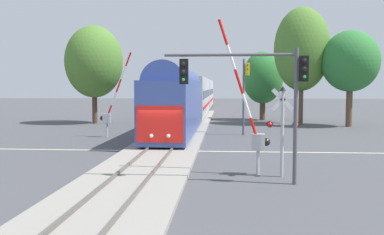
{
  "coord_description": "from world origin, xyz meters",
  "views": [
    {
      "loc": [
        3.69,
        -25.49,
        3.88
      ],
      "look_at": [
        1.78,
        0.28,
        2.0
      ],
      "focal_mm": 40.31,
      "sensor_mm": 36.0,
      "label": 1
    }
  ],
  "objects_px": {
    "maple_right_background": "(350,61)",
    "oak_far_right": "(302,49)",
    "traffic_signal_near_right": "(256,81)",
    "oak_behind_train": "(94,62)",
    "crossing_gate_near": "(254,127)",
    "elm_centre_background": "(263,78)",
    "traffic_signal_far_side": "(245,84)",
    "crossing_gate_far": "(109,110)",
    "crossing_signal_mast": "(283,122)",
    "commuter_train": "(195,95)"
  },
  "relations": [
    {
      "from": "commuter_train",
      "to": "elm_centre_background",
      "type": "xyz_separation_m",
      "value": [
        8.11,
        -4.7,
        2.11
      ]
    },
    {
      "from": "crossing_gate_near",
      "to": "crossing_gate_far",
      "type": "distance_m",
      "value": 16.6
    },
    {
      "from": "crossing_gate_far",
      "to": "traffic_signal_near_right",
      "type": "distance_m",
      "value": 18.16
    },
    {
      "from": "crossing_gate_near",
      "to": "traffic_signal_far_side",
      "type": "bearing_deg",
      "value": 88.64
    },
    {
      "from": "crossing_gate_near",
      "to": "traffic_signal_near_right",
      "type": "height_order",
      "value": "crossing_gate_near"
    },
    {
      "from": "oak_behind_train",
      "to": "oak_far_right",
      "type": "relative_size",
      "value": 0.86
    },
    {
      "from": "elm_centre_background",
      "to": "crossing_gate_near",
      "type": "bearing_deg",
      "value": -95.75
    },
    {
      "from": "crossing_gate_far",
      "to": "crossing_gate_near",
      "type": "bearing_deg",
      "value": -52.91
    },
    {
      "from": "maple_right_background",
      "to": "crossing_gate_far",
      "type": "bearing_deg",
      "value": -153.83
    },
    {
      "from": "crossing_gate_far",
      "to": "traffic_signal_far_side",
      "type": "xyz_separation_m",
      "value": [
        10.37,
        2.09,
        1.97
      ]
    },
    {
      "from": "traffic_signal_far_side",
      "to": "maple_right_background",
      "type": "height_order",
      "value": "maple_right_background"
    },
    {
      "from": "traffic_signal_near_right",
      "to": "oak_behind_train",
      "type": "bearing_deg",
      "value": 118.66
    },
    {
      "from": "traffic_signal_far_side",
      "to": "oak_far_right",
      "type": "distance_m",
      "value": 12.18
    },
    {
      "from": "commuter_train",
      "to": "traffic_signal_near_right",
      "type": "relative_size",
      "value": 11.33
    },
    {
      "from": "maple_right_background",
      "to": "oak_behind_train",
      "type": "xyz_separation_m",
      "value": [
        -25.43,
        1.64,
        0.16
      ]
    },
    {
      "from": "crossing_gate_near",
      "to": "crossing_signal_mast",
      "type": "relative_size",
      "value": 1.74
    },
    {
      "from": "traffic_signal_far_side",
      "to": "elm_centre_background",
      "type": "height_order",
      "value": "elm_centre_background"
    },
    {
      "from": "commuter_train",
      "to": "elm_centre_background",
      "type": "height_order",
      "value": "elm_centre_background"
    },
    {
      "from": "traffic_signal_far_side",
      "to": "elm_centre_background",
      "type": "xyz_separation_m",
      "value": [
        2.74,
        15.47,
        0.83
      ]
    },
    {
      "from": "crossing_gate_far",
      "to": "elm_centre_background",
      "type": "bearing_deg",
      "value": 53.25
    },
    {
      "from": "crossing_gate_near",
      "to": "traffic_signal_far_side",
      "type": "relative_size",
      "value": 1.13
    },
    {
      "from": "traffic_signal_near_right",
      "to": "oak_behind_train",
      "type": "relative_size",
      "value": 0.56
    },
    {
      "from": "traffic_signal_far_side",
      "to": "maple_right_background",
      "type": "distance_m",
      "value": 13.3
    },
    {
      "from": "crossing_gate_near",
      "to": "commuter_train",
      "type": "bearing_deg",
      "value": 98.03
    },
    {
      "from": "traffic_signal_near_right",
      "to": "maple_right_background",
      "type": "distance_m",
      "value": 27.5
    },
    {
      "from": "maple_right_background",
      "to": "crossing_signal_mast",
      "type": "bearing_deg",
      "value": -111.75
    },
    {
      "from": "maple_right_background",
      "to": "commuter_train",
      "type": "bearing_deg",
      "value": 142.43
    },
    {
      "from": "crossing_gate_far",
      "to": "traffic_signal_near_right",
      "type": "bearing_deg",
      "value": -56.52
    },
    {
      "from": "oak_far_right",
      "to": "maple_right_background",
      "type": "bearing_deg",
      "value": -23.52
    },
    {
      "from": "crossing_gate_near",
      "to": "crossing_gate_far",
      "type": "xyz_separation_m",
      "value": [
        -10.01,
        13.24,
        -0.07
      ]
    },
    {
      "from": "commuter_train",
      "to": "elm_centre_background",
      "type": "relative_size",
      "value": 8.13
    },
    {
      "from": "traffic_signal_far_side",
      "to": "oak_behind_train",
      "type": "distance_m",
      "value": 18.12
    },
    {
      "from": "traffic_signal_far_side",
      "to": "elm_centre_background",
      "type": "bearing_deg",
      "value": 79.96
    },
    {
      "from": "crossing_gate_far",
      "to": "traffic_signal_far_side",
      "type": "height_order",
      "value": "crossing_gate_far"
    },
    {
      "from": "commuter_train",
      "to": "maple_right_background",
      "type": "xyz_separation_m",
      "value": [
        15.7,
        -12.08,
        3.5
      ]
    },
    {
      "from": "commuter_train",
      "to": "traffic_signal_far_side",
      "type": "distance_m",
      "value": 20.91
    },
    {
      "from": "crossing_gate_near",
      "to": "maple_right_background",
      "type": "xyz_separation_m",
      "value": [
        10.69,
        23.41,
        4.12
      ]
    },
    {
      "from": "traffic_signal_far_side",
      "to": "oak_behind_train",
      "type": "relative_size",
      "value": 0.59
    },
    {
      "from": "oak_far_right",
      "to": "crossing_gate_near",
      "type": "bearing_deg",
      "value": -104.31
    },
    {
      "from": "crossing_signal_mast",
      "to": "traffic_signal_far_side",
      "type": "xyz_separation_m",
      "value": [
        -0.81,
        15.77,
        1.64
      ]
    },
    {
      "from": "traffic_signal_far_side",
      "to": "crossing_gate_near",
      "type": "bearing_deg",
      "value": -91.36
    },
    {
      "from": "elm_centre_background",
      "to": "crossing_signal_mast",
      "type": "bearing_deg",
      "value": -93.54
    },
    {
      "from": "crossing_gate_near",
      "to": "oak_behind_train",
      "type": "relative_size",
      "value": 0.67
    },
    {
      "from": "maple_right_background",
      "to": "oak_far_right",
      "type": "xyz_separation_m",
      "value": [
        -4.25,
        1.85,
        1.33
      ]
    },
    {
      "from": "oak_far_right",
      "to": "crossing_gate_far",
      "type": "bearing_deg",
      "value": -143.85
    },
    {
      "from": "oak_far_right",
      "to": "oak_behind_train",
      "type": "bearing_deg",
      "value": -179.43
    },
    {
      "from": "crossing_gate_near",
      "to": "traffic_signal_far_side",
      "type": "xyz_separation_m",
      "value": [
        0.36,
        15.32,
        1.9
      ]
    },
    {
      "from": "crossing_signal_mast",
      "to": "traffic_signal_near_right",
      "type": "height_order",
      "value": "traffic_signal_near_right"
    },
    {
      "from": "maple_right_background",
      "to": "oak_far_right",
      "type": "relative_size",
      "value": 0.78
    },
    {
      "from": "elm_centre_background",
      "to": "traffic_signal_near_right",
      "type": "bearing_deg",
      "value": -95.53
    }
  ]
}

